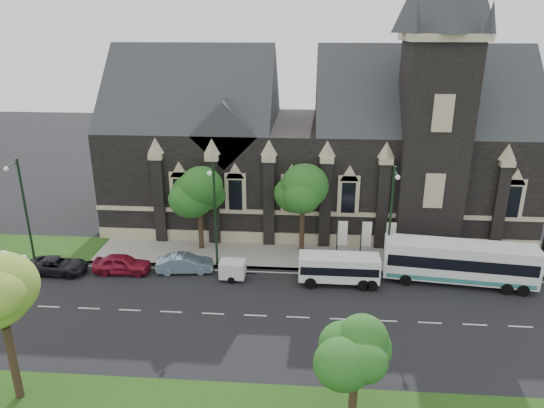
# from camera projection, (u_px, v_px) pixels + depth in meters

# --- Properties ---
(ground) EXTENTS (160.00, 160.00, 0.00)m
(ground) POSITION_uv_depth(u_px,v_px,m) (255.00, 315.00, 35.14)
(ground) COLOR black
(ground) RESTS_ON ground
(sidewalk) EXTENTS (80.00, 5.00, 0.15)m
(sidewalk) POSITION_uv_depth(u_px,v_px,m) (267.00, 255.00, 44.01)
(sidewalk) COLOR gray
(sidewalk) RESTS_ON ground
(museum) EXTENTS (40.00, 17.70, 29.90)m
(museum) POSITION_uv_depth(u_px,v_px,m) (326.00, 142.00, 49.57)
(museum) COLOR black
(museum) RESTS_ON ground
(tree_park_near) EXTENTS (4.42, 4.42, 8.56)m
(tree_park_near) POSITION_uv_depth(u_px,v_px,m) (6.00, 291.00, 25.57)
(tree_park_near) COLOR black
(tree_park_near) RESTS_ON ground
(tree_park_east) EXTENTS (3.40, 3.40, 6.28)m
(tree_park_east) POSITION_uv_depth(u_px,v_px,m) (360.00, 344.00, 24.38)
(tree_park_east) COLOR black
(tree_park_east) RESTS_ON ground
(tree_walk_right) EXTENTS (4.08, 4.08, 7.80)m
(tree_walk_right) POSITION_uv_depth(u_px,v_px,m) (305.00, 190.00, 42.95)
(tree_walk_right) COLOR black
(tree_walk_right) RESTS_ON ground
(tree_walk_left) EXTENTS (3.91, 3.91, 7.64)m
(tree_walk_left) POSITION_uv_depth(u_px,v_px,m) (201.00, 188.00, 43.62)
(tree_walk_left) COLOR black
(tree_walk_left) RESTS_ON ground
(street_lamp_near) EXTENTS (0.36, 1.88, 9.00)m
(street_lamp_near) POSITION_uv_depth(u_px,v_px,m) (391.00, 215.00, 39.32)
(street_lamp_near) COLOR black
(street_lamp_near) RESTS_ON ground
(street_lamp_mid) EXTENTS (0.36, 1.88, 9.00)m
(street_lamp_mid) POSITION_uv_depth(u_px,v_px,m) (215.00, 210.00, 40.32)
(street_lamp_mid) COLOR black
(street_lamp_mid) RESTS_ON ground
(street_lamp_far) EXTENTS (0.36, 1.88, 9.00)m
(street_lamp_far) POSITION_uv_depth(u_px,v_px,m) (23.00, 205.00, 41.47)
(street_lamp_far) COLOR black
(street_lamp_far) RESTS_ON ground
(banner_flag_left) EXTENTS (0.90, 0.10, 4.00)m
(banner_flag_left) POSITION_uv_depth(u_px,v_px,m) (341.00, 236.00, 42.30)
(banner_flag_left) COLOR black
(banner_flag_left) RESTS_ON ground
(banner_flag_center) EXTENTS (0.90, 0.10, 4.00)m
(banner_flag_center) POSITION_uv_depth(u_px,v_px,m) (364.00, 236.00, 42.16)
(banner_flag_center) COLOR black
(banner_flag_center) RESTS_ON ground
(banner_flag_right) EXTENTS (0.90, 0.10, 4.00)m
(banner_flag_right) POSITION_uv_depth(u_px,v_px,m) (389.00, 237.00, 42.02)
(banner_flag_right) COLOR black
(banner_flag_right) RESTS_ON ground
(tour_coach) EXTENTS (11.60, 3.72, 3.33)m
(tour_coach) POSITION_uv_depth(u_px,v_px,m) (459.00, 262.00, 38.94)
(tour_coach) COLOR white
(tour_coach) RESTS_ON ground
(shuttle_bus) EXTENTS (6.20, 2.25, 2.39)m
(shuttle_bus) POSITION_uv_depth(u_px,v_px,m) (339.00, 267.00, 38.96)
(shuttle_bus) COLOR white
(shuttle_bus) RESTS_ON ground
(box_trailer) EXTENTS (2.91, 1.71, 1.54)m
(box_trailer) POSITION_uv_depth(u_px,v_px,m) (233.00, 269.00, 39.83)
(box_trailer) COLOR silver
(box_trailer) RESTS_ON ground
(sedan) EXTENTS (4.73, 2.17, 1.50)m
(sedan) POSITION_uv_depth(u_px,v_px,m) (185.00, 263.00, 41.04)
(sedan) COLOR #7696AB
(sedan) RESTS_ON ground
(car_far_red) EXTENTS (4.66, 1.96, 1.57)m
(car_far_red) POSITION_uv_depth(u_px,v_px,m) (122.00, 264.00, 40.89)
(car_far_red) COLOR maroon
(car_far_red) RESTS_ON ground
(car_far_white) EXTENTS (4.64, 1.95, 1.34)m
(car_far_white) POSITION_uv_depth(u_px,v_px,m) (1.00, 260.00, 41.88)
(car_far_white) COLOR white
(car_far_white) RESTS_ON ground
(car_far_black) EXTENTS (4.91, 2.35, 1.35)m
(car_far_black) POSITION_uv_depth(u_px,v_px,m) (57.00, 265.00, 40.87)
(car_far_black) COLOR black
(car_far_black) RESTS_ON ground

